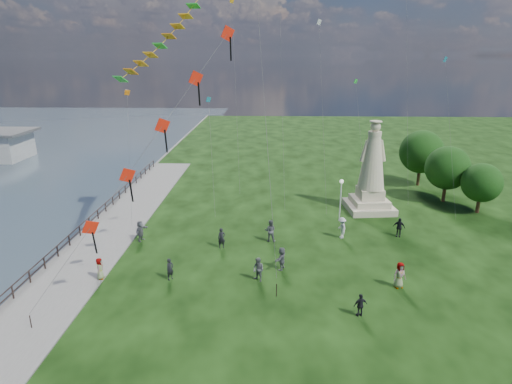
{
  "coord_description": "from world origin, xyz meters",
  "views": [
    {
      "loc": [
        0.02,
        -21.39,
        14.9
      ],
      "look_at": [
        -1.0,
        8.0,
        5.5
      ],
      "focal_mm": 30.0,
      "sensor_mm": 36.0,
      "label": 1
    }
  ],
  "objects_px": {
    "person_5": "(141,231)",
    "person_8": "(342,228)",
    "person_7": "(270,231)",
    "person_3": "(360,305)",
    "statue": "(371,178)",
    "person_1": "(258,270)",
    "person_4": "(400,275)",
    "lamppost": "(341,191)",
    "person_6": "(222,238)",
    "person_10": "(100,270)",
    "person_11": "(282,258)",
    "person_0": "(170,269)",
    "person_9": "(399,227)"
  },
  "relations": [
    {
      "from": "person_5",
      "to": "person_10",
      "type": "bearing_deg",
      "value": -173.11
    },
    {
      "from": "person_0",
      "to": "person_7",
      "type": "height_order",
      "value": "person_7"
    },
    {
      "from": "person_10",
      "to": "person_11",
      "type": "xyz_separation_m",
      "value": [
        12.61,
        2.02,
        0.09
      ]
    },
    {
      "from": "statue",
      "to": "person_8",
      "type": "xyz_separation_m",
      "value": [
        -3.87,
        -7.14,
        -2.47
      ]
    },
    {
      "from": "person_8",
      "to": "person_9",
      "type": "distance_m",
      "value": 5.0
    },
    {
      "from": "statue",
      "to": "person_5",
      "type": "bearing_deg",
      "value": -164.18
    },
    {
      "from": "person_6",
      "to": "person_10",
      "type": "bearing_deg",
      "value": -166.5
    },
    {
      "from": "person_6",
      "to": "person_8",
      "type": "xyz_separation_m",
      "value": [
        10.01,
        2.31,
        0.08
      ]
    },
    {
      "from": "person_8",
      "to": "person_5",
      "type": "bearing_deg",
      "value": -99.06
    },
    {
      "from": "person_3",
      "to": "person_5",
      "type": "xyz_separation_m",
      "value": [
        -16.28,
        10.41,
        0.15
      ]
    },
    {
      "from": "person_5",
      "to": "person_7",
      "type": "distance_m",
      "value": 10.87
    },
    {
      "from": "person_0",
      "to": "person_1",
      "type": "relative_size",
      "value": 0.91
    },
    {
      "from": "person_1",
      "to": "person_4",
      "type": "bearing_deg",
      "value": 37.28
    },
    {
      "from": "person_7",
      "to": "person_8",
      "type": "relative_size",
      "value": 1.03
    },
    {
      "from": "lamppost",
      "to": "person_11",
      "type": "relative_size",
      "value": 2.34
    },
    {
      "from": "statue",
      "to": "person_0",
      "type": "height_order",
      "value": "statue"
    },
    {
      "from": "person_0",
      "to": "person_6",
      "type": "distance_m",
      "value": 6.06
    },
    {
      "from": "person_7",
      "to": "statue",
      "type": "bearing_deg",
      "value": -135.04
    },
    {
      "from": "person_9",
      "to": "person_6",
      "type": "bearing_deg",
      "value": -148.74
    },
    {
      "from": "person_0",
      "to": "person_6",
      "type": "bearing_deg",
      "value": 9.24
    },
    {
      "from": "statue",
      "to": "person_7",
      "type": "distance_m",
      "value": 13.02
    },
    {
      "from": "lamppost",
      "to": "person_10",
      "type": "bearing_deg",
      "value": -146.86
    },
    {
      "from": "person_5",
      "to": "person_8",
      "type": "relative_size",
      "value": 0.97
    },
    {
      "from": "statue",
      "to": "person_0",
      "type": "distance_m",
      "value": 22.54
    },
    {
      "from": "statue",
      "to": "person_5",
      "type": "height_order",
      "value": "statue"
    },
    {
      "from": "person_8",
      "to": "lamppost",
      "type": "bearing_deg",
      "value": 160.85
    },
    {
      "from": "person_7",
      "to": "person_3",
      "type": "bearing_deg",
      "value": 122.97
    },
    {
      "from": "statue",
      "to": "person_4",
      "type": "height_order",
      "value": "statue"
    },
    {
      "from": "person_9",
      "to": "person_11",
      "type": "height_order",
      "value": "person_11"
    },
    {
      "from": "person_4",
      "to": "person_7",
      "type": "xyz_separation_m",
      "value": [
        -8.67,
        7.23,
        0.04
      ]
    },
    {
      "from": "statue",
      "to": "person_10",
      "type": "relative_size",
      "value": 5.81
    },
    {
      "from": "person_5",
      "to": "person_10",
      "type": "distance_m",
      "value": 6.73
    },
    {
      "from": "person_1",
      "to": "person_6",
      "type": "bearing_deg",
      "value": 161.23
    },
    {
      "from": "lamppost",
      "to": "person_1",
      "type": "xyz_separation_m",
      "value": [
        -7.33,
        -11.7,
        -2.04
      ]
    },
    {
      "from": "person_5",
      "to": "person_9",
      "type": "relative_size",
      "value": 1.05
    },
    {
      "from": "statue",
      "to": "lamppost",
      "type": "bearing_deg",
      "value": -144.49
    },
    {
      "from": "person_1",
      "to": "person_10",
      "type": "relative_size",
      "value": 1.11
    },
    {
      "from": "person_0",
      "to": "person_3",
      "type": "bearing_deg",
      "value": -68.91
    },
    {
      "from": "statue",
      "to": "person_7",
      "type": "height_order",
      "value": "statue"
    },
    {
      "from": "person_1",
      "to": "person_3",
      "type": "distance_m",
      "value": 7.37
    },
    {
      "from": "person_8",
      "to": "statue",
      "type": "bearing_deg",
      "value": 138.64
    },
    {
      "from": "statue",
      "to": "person_7",
      "type": "xyz_separation_m",
      "value": [
        -9.96,
        -8.02,
        -2.44
      ]
    },
    {
      "from": "lamppost",
      "to": "person_5",
      "type": "relative_size",
      "value": 2.26
    },
    {
      "from": "statue",
      "to": "person_1",
      "type": "xyz_separation_m",
      "value": [
        -10.75,
        -14.72,
        -2.53
      ]
    },
    {
      "from": "person_4",
      "to": "statue",
      "type": "bearing_deg",
      "value": 69.35
    },
    {
      "from": "lamppost",
      "to": "person_9",
      "type": "bearing_deg",
      "value": -38.79
    },
    {
      "from": "person_6",
      "to": "person_8",
      "type": "height_order",
      "value": "person_8"
    },
    {
      "from": "person_7",
      "to": "person_4",
      "type": "bearing_deg",
      "value": 146.27
    },
    {
      "from": "person_7",
      "to": "person_10",
      "type": "relative_size",
      "value": 1.23
    },
    {
      "from": "lamppost",
      "to": "person_11",
      "type": "xyz_separation_m",
      "value": [
        -5.69,
        -9.92,
        -2.05
      ]
    }
  ]
}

